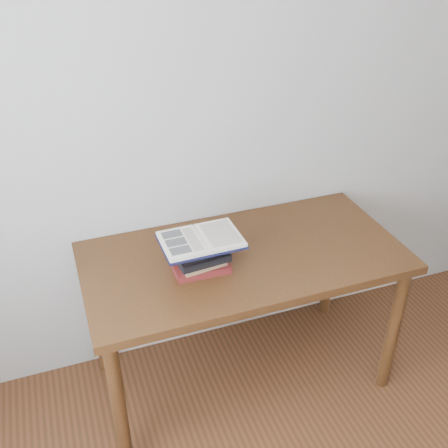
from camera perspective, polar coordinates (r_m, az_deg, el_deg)
name	(u,v)px	position (r m, az deg, el deg)	size (l,w,h in m)	color
desk	(244,271)	(2.41, 2.15, -5.16)	(1.44, 0.72, 0.77)	#442911
book_stack	(199,254)	(2.23, -2.70, -3.28)	(0.24, 0.20, 0.15)	#5B1618
open_book	(201,240)	(2.16, -2.52, -1.74)	(0.34, 0.24, 0.03)	black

